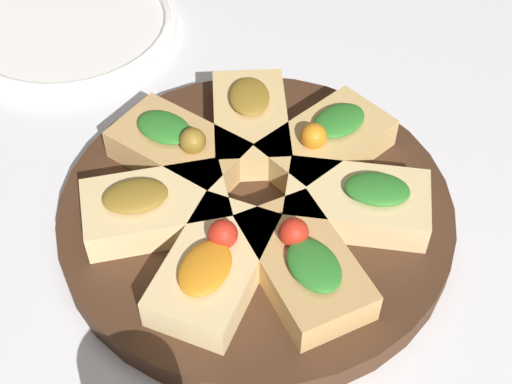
{
  "coord_description": "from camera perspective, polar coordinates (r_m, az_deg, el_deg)",
  "views": [
    {
      "loc": [
        0.23,
        -0.32,
        0.48
      ],
      "look_at": [
        0.0,
        0.0,
        0.04
      ],
      "focal_mm": 50.0,
      "sensor_mm": 36.0,
      "label": 1
    }
  ],
  "objects": [
    {
      "name": "focaccia_slice_3",
      "position": [
        0.59,
        -8.12,
        -1.26
      ],
      "size": [
        0.13,
        0.13,
        0.04
      ],
      "color": "#E5C689",
      "rests_on": "serving_board"
    },
    {
      "name": "focaccia_slice_2",
      "position": [
        0.63,
        -6.27,
        3.47
      ],
      "size": [
        0.12,
        0.07,
        0.05
      ],
      "color": "tan",
      "rests_on": "serving_board"
    },
    {
      "name": "plate_left",
      "position": [
        0.85,
        -14.75,
        12.79
      ],
      "size": [
        0.24,
        0.24,
        0.02
      ],
      "color": "white",
      "rests_on": "ground_plane"
    },
    {
      "name": "serving_board",
      "position": [
        0.61,
        -0.0,
        -1.64
      ],
      "size": [
        0.34,
        0.34,
        0.02
      ],
      "primitive_type": "cylinder",
      "color": "#422819",
      "rests_on": "ground_plane"
    },
    {
      "name": "ground_plane",
      "position": [
        0.62,
        -0.0,
        -2.34
      ],
      "size": [
        3.0,
        3.0,
        0.0
      ],
      "primitive_type": "plane",
      "color": "white"
    },
    {
      "name": "focaccia_slice_6",
      "position": [
        0.59,
        8.17,
        -0.8
      ],
      "size": [
        0.13,
        0.11,
        0.04
      ],
      "color": "#E5C689",
      "rests_on": "serving_board"
    },
    {
      "name": "focaccia_slice_5",
      "position": [
        0.54,
        3.84,
        -5.8
      ],
      "size": [
        0.13,
        0.11,
        0.05
      ],
      "color": "tan",
      "rests_on": "serving_board"
    },
    {
      "name": "focaccia_slice_0",
      "position": [
        0.63,
        5.64,
        3.98
      ],
      "size": [
        0.09,
        0.13,
        0.05
      ],
      "color": "tan",
      "rests_on": "serving_board"
    },
    {
      "name": "focaccia_slice_1",
      "position": [
        0.65,
        -0.45,
        5.69
      ],
      "size": [
        0.12,
        0.13,
        0.04
      ],
      "color": "#DBB775",
      "rests_on": "serving_board"
    },
    {
      "name": "focaccia_slice_4",
      "position": [
        0.54,
        -3.36,
        -5.98
      ],
      "size": [
        0.09,
        0.13,
        0.05
      ],
      "color": "#E5C689",
      "rests_on": "serving_board"
    }
  ]
}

